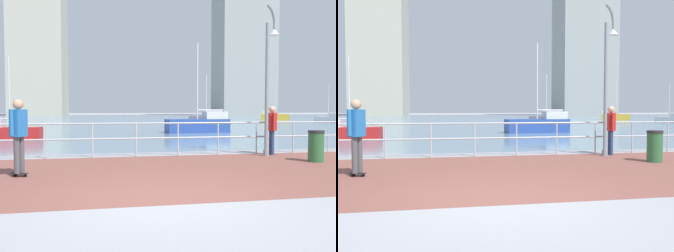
% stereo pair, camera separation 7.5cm
% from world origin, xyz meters
% --- Properties ---
extents(ground, '(220.00, 220.00, 0.00)m').
position_xyz_m(ground, '(0.00, 40.00, 0.00)').
color(ground, '#9E9EA3').
extents(brick_paving, '(28.00, 5.90, 0.01)m').
position_xyz_m(brick_paving, '(0.00, 2.42, 0.00)').
color(brick_paving, brown).
rests_on(brick_paving, ground).
extents(harbor_water, '(180.00, 88.00, 0.00)m').
position_xyz_m(harbor_water, '(0.00, 50.37, 0.00)').
color(harbor_water, '#6B899E').
rests_on(harbor_water, ground).
extents(waterfront_railing, '(25.25, 0.06, 1.12)m').
position_xyz_m(waterfront_railing, '(-0.00, 5.37, 0.77)').
color(waterfront_railing, '#B2BCC1').
rests_on(waterfront_railing, ground).
extents(lamppost, '(0.69, 0.62, 4.98)m').
position_xyz_m(lamppost, '(4.40, 4.88, 2.75)').
color(lamppost, gray).
rests_on(lamppost, ground).
extents(skateboarder, '(0.41, 0.54, 1.78)m').
position_xyz_m(skateboarder, '(-2.96, 2.44, 1.07)').
color(skateboarder, black).
rests_on(skateboarder, ground).
extents(bystander, '(0.29, 0.56, 1.66)m').
position_xyz_m(bystander, '(4.60, 5.02, 0.98)').
color(bystander, navy).
rests_on(bystander, ground).
extents(trash_bin, '(0.46, 0.46, 0.93)m').
position_xyz_m(trash_bin, '(5.10, 3.25, 0.47)').
color(trash_bin, '#2D6638').
rests_on(trash_bin, ground).
extents(sailboat_navy, '(1.74, 3.42, 4.61)m').
position_xyz_m(sailboat_navy, '(25.02, 30.66, 0.44)').
color(sailboat_navy, white).
rests_on(sailboat_navy, ground).
extents(sailboat_red, '(4.31, 1.65, 5.93)m').
position_xyz_m(sailboat_red, '(5.31, 16.56, 0.57)').
color(sailboat_red, '#284799').
rests_on(sailboat_red, ground).
extents(sailboat_white, '(3.08, 1.10, 4.26)m').
position_xyz_m(sailboat_white, '(-5.79, 12.79, 0.41)').
color(sailboat_white, '#B21E1E').
rests_on(sailboat_white, ground).
extents(sailboat_ivory, '(4.16, 3.04, 5.70)m').
position_xyz_m(sailboat_ivory, '(24.21, 42.39, 0.54)').
color(sailboat_ivory, gold).
rests_on(sailboat_ivory, ground).
extents(sailboat_blue, '(3.96, 2.01, 5.33)m').
position_xyz_m(sailboat_blue, '(10.13, 30.40, 0.51)').
color(sailboat_blue, '#595960').
rests_on(sailboat_blue, ground).
extents(tower_glass, '(12.61, 17.13, 46.12)m').
position_xyz_m(tower_glass, '(-16.83, 89.22, 22.23)').
color(tower_glass, '#B2AD99').
rests_on(tower_glass, ground).
extents(tower_brick, '(13.84, 10.17, 38.92)m').
position_xyz_m(tower_brick, '(34.15, 77.74, 18.63)').
color(tower_brick, '#939993').
rests_on(tower_brick, ground).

